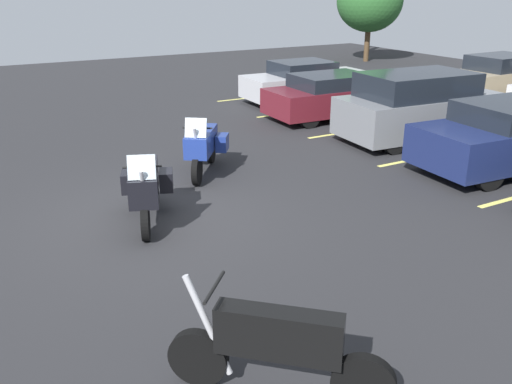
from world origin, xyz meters
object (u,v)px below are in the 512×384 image
motorcycle_touring (146,186)px  car_maroon (337,96)px  car_silver (307,82)px  motorcycle_third (203,145)px  car_far_tan (501,77)px  car_grey (421,107)px  motorcycle_second (277,347)px

motorcycle_touring → car_maroon: (-4.88, 7.81, 0.00)m
motorcycle_touring → car_maroon: size_ratio=0.47×
car_silver → motorcycle_touring: bearing=-48.7°
motorcycle_third → motorcycle_touring: bearing=-45.7°
car_silver → car_far_tan: 7.20m
car_grey → motorcycle_third: bearing=-91.6°
motorcycle_second → motorcycle_third: motorcycle_third is taller
car_grey → car_far_tan: 7.44m
motorcycle_touring → motorcycle_third: size_ratio=1.17×
motorcycle_touring → car_far_tan: bearing=106.9°
car_maroon → car_grey: (3.16, 0.34, 0.21)m
motorcycle_second → car_silver: 15.04m
motorcycle_third → car_far_tan: 13.36m
motorcycle_second → car_grey: car_grey is taller
motorcycle_touring → motorcycle_second: (4.86, -0.34, -0.08)m
car_silver → car_grey: size_ratio=1.00×
motorcycle_touring → motorcycle_third: 2.70m
motorcycle_touring → motorcycle_second: bearing=-4.0°
car_grey → car_far_tan: car_grey is taller
car_silver → car_far_tan: car_far_tan is taller
car_silver → car_maroon: (2.50, -0.59, -0.01)m
car_maroon → car_far_tan: car_far_tan is taller
motorcycle_touring → car_silver: 11.18m
motorcycle_second → motorcycle_third: size_ratio=0.98×
car_grey → car_far_tan: (-2.85, 6.88, -0.15)m
car_maroon → car_grey: bearing=6.1°
motorcycle_third → car_maroon: size_ratio=0.40×
motorcycle_third → car_maroon: 6.59m
motorcycle_third → car_grey: bearing=88.4°
motorcycle_third → motorcycle_second: bearing=-18.6°
motorcycle_second → car_maroon: 12.70m
car_silver → car_far_tan: (2.81, 6.62, 0.05)m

